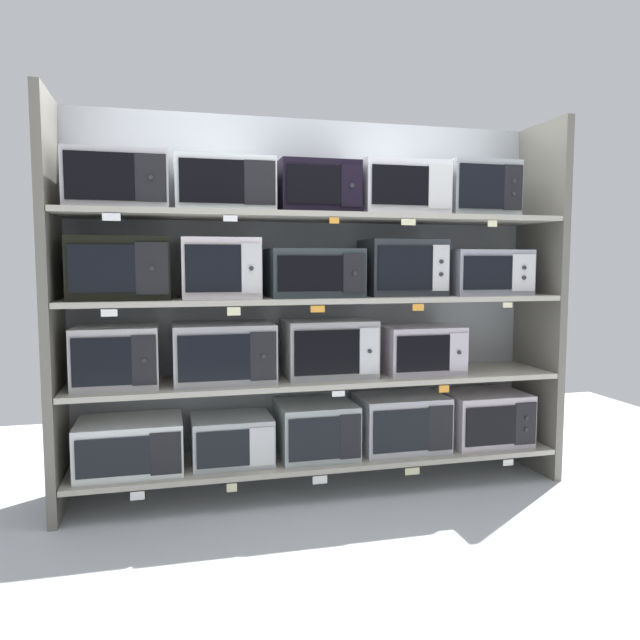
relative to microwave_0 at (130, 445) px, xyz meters
The scene contains 44 objects.
ground 1.52m from the microwave_0, 42.48° to the right, with size 6.86×6.00×0.02m, color #B2B7BC.
back_panel 1.36m from the microwave_0, 14.46° to the left, with size 3.06×0.04×2.23m, color #9EA3A8.
upright_left 0.85m from the microwave_0, behind, with size 0.05×0.51×2.23m, color #68645B.
upright_right 2.66m from the microwave_0, ahead, with size 0.05×0.51×2.23m, color #68645B.
shelf_0 1.10m from the microwave_0, ahead, with size 2.86×0.51×0.03m, color #ADA899.
microwave_0 is the anchor object (origin of this frame).
microwave_1 0.56m from the microwave_0, ahead, with size 0.45×0.37×0.27m.
microwave_2 1.06m from the microwave_0, ahead, with size 0.45×0.41×0.32m.
microwave_3 1.60m from the microwave_0, ahead, with size 0.53×0.38×0.34m.
microwave_4 2.17m from the microwave_0, ahead, with size 0.50×0.42×0.33m.
price_tag_0 0.33m from the microwave_0, 80.13° to the right, with size 0.07×0.00×0.04m, color white.
price_tag_1 0.62m from the microwave_0, 25.73° to the right, with size 0.06×0.00×0.04m, color beige.
price_tag_2 1.07m from the microwave_0, 14.09° to the right, with size 0.08×0.00×0.04m, color white.
price_tag_3 1.61m from the microwave_0, ahead, with size 0.09×0.00×0.04m, color beige.
price_tag_4 2.22m from the microwave_0, ahead, with size 0.07×0.00×0.04m, color white.
shelf_1 1.13m from the microwave_0, ahead, with size 2.86×0.51×0.03m, color #ADA899.
microwave_5 0.50m from the microwave_0, behind, with size 0.45×0.38×0.33m.
microwave_6 0.72m from the microwave_0, ahead, with size 0.56×0.41×0.33m.
microwave_7 1.25m from the microwave_0, ahead, with size 0.53×0.34×0.34m.
microwave_8 1.79m from the microwave_0, ahead, with size 0.48×0.37×0.29m.
price_tag_5 1.19m from the microwave_0, 12.81° to the right, with size 0.07×0.00×0.03m, color white.
price_tag_6 1.81m from the microwave_0, ahead, with size 0.06×0.00×0.04m, color orange.
shelf_2 1.35m from the microwave_0, ahead, with size 2.86×0.51×0.03m, color #ADA899.
microwave_9 0.98m from the microwave_0, behind, with size 0.52×0.41×0.34m.
microwave_10 1.10m from the microwave_0, ahead, with size 0.43×0.37×0.33m.
microwave_11 1.41m from the microwave_0, ahead, with size 0.53×0.43×0.28m.
microwave_12 1.87m from the microwave_0, ahead, with size 0.47×0.35×0.33m.
microwave_13 2.34m from the microwave_0, ahead, with size 0.50×0.39×0.28m.
price_tag_7 0.80m from the microwave_0, 104.49° to the right, with size 0.08×0.00×0.04m, color white.
price_tag_8 0.97m from the microwave_0, 24.79° to the right, with size 0.07×0.00×0.04m, color beige.
price_tag_9 1.29m from the microwave_0, 14.26° to the right, with size 0.08×0.00×0.04m, color orange.
price_tag_10 1.79m from the microwave_0, ahead, with size 0.07×0.00×0.04m, color orange.
price_tag_11 2.31m from the microwave_0, ahead, with size 0.06×0.00×0.03m, color beige.
shelf_3 1.67m from the microwave_0, ahead, with size 2.86×0.51×0.03m, color #ADA899.
microwave_14 1.44m from the microwave_0, behind, with size 0.52×0.44×0.30m.
microwave_15 1.53m from the microwave_0, ahead, with size 0.54×0.38×0.29m.
microwave_16 1.78m from the microwave_0, ahead, with size 0.45×0.41×0.29m.
microwave_17 2.13m from the microwave_0, ahead, with size 0.51×0.41×0.31m.
microwave_18 2.53m from the microwave_0, ahead, with size 0.43×0.39×0.33m.
price_tag_12 1.26m from the microwave_0, 99.25° to the right, with size 0.09×0.00×0.04m, color white.
price_tag_13 1.38m from the microwave_0, 25.26° to the right, with size 0.07×0.00×0.03m, color white.
price_tag_14 1.68m from the microwave_0, 13.11° to the right, with size 0.05×0.00×0.03m, color orange.
price_tag_15 1.98m from the microwave_0, ahead, with size 0.08×0.00×0.04m, color beige.
price_tag_16 2.41m from the microwave_0, ahead, with size 0.06×0.00×0.04m, color beige.
Camera 1 is at (-0.87, -3.48, 1.35)m, focal length 34.42 mm.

